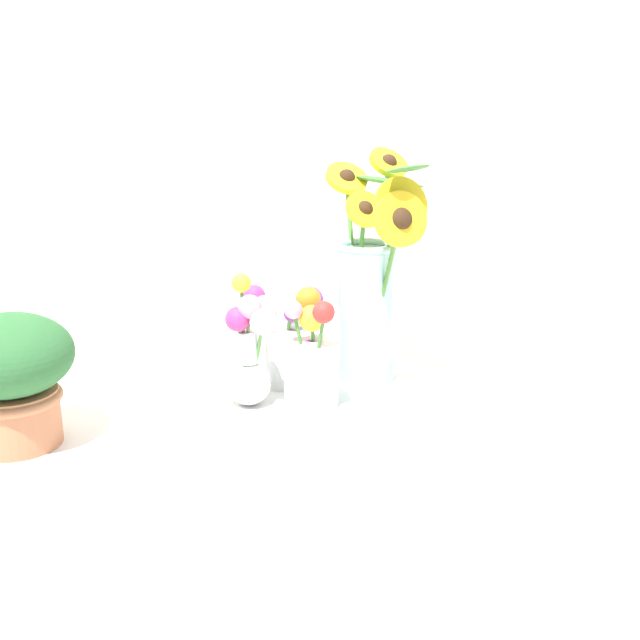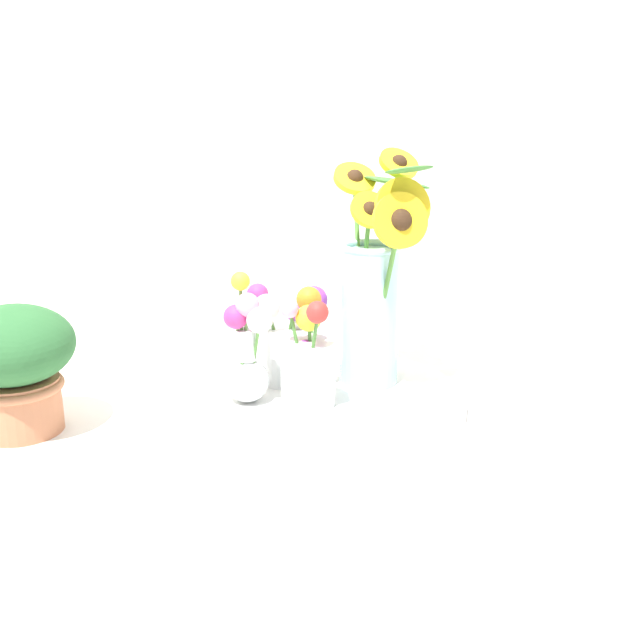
{
  "view_description": "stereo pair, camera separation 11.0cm",
  "coord_description": "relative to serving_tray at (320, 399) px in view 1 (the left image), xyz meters",
  "views": [
    {
      "loc": [
        -0.37,
        -0.92,
        0.44
      ],
      "look_at": [
        0.0,
        0.07,
        0.13
      ],
      "focal_mm": 42.0,
      "sensor_mm": 36.0,
      "label": 1
    },
    {
      "loc": [
        -0.27,
        -0.96,
        0.44
      ],
      "look_at": [
        0.0,
        0.07,
        0.13
      ],
      "focal_mm": 42.0,
      "sensor_mm": 36.0,
      "label": 2
    }
  ],
  "objects": [
    {
      "name": "ground_plane",
      "position": [
        -0.0,
        -0.07,
        -0.01
      ],
      "size": [
        6.0,
        6.0,
        0.0
      ],
      "primitive_type": "plane",
      "color": "silver"
    },
    {
      "name": "serving_tray",
      "position": [
        0.0,
        0.0,
        0.0
      ],
      "size": [
        0.45,
        0.45,
        0.02
      ],
      "color": "white",
      "rests_on": "ground_plane"
    },
    {
      "name": "mason_jar_sunflowers",
      "position": [
        0.09,
        0.03,
        0.16
      ],
      "size": [
        0.15,
        0.2,
        0.36
      ],
      "color": "#9ED1D6",
      "rests_on": "serving_tray"
    },
    {
      "name": "vase_small_center",
      "position": [
        -0.03,
        -0.04,
        0.08
      ],
      "size": [
        0.08,
        0.12,
        0.17
      ],
      "color": "white",
      "rests_on": "serving_tray"
    },
    {
      "name": "vase_bulb_right",
      "position": [
        -0.11,
        -0.0,
        0.08
      ],
      "size": [
        0.07,
        0.07,
        0.19
      ],
      "color": "white",
      "rests_on": "serving_tray"
    },
    {
      "name": "vase_small_back",
      "position": [
        -0.04,
        0.06,
        0.08
      ],
      "size": [
        0.13,
        0.08,
        0.16
      ],
      "color": "white",
      "rests_on": "serving_tray"
    },
    {
      "name": "potted_plant",
      "position": [
        -0.43,
        0.01,
        0.09
      ],
      "size": [
        0.17,
        0.17,
        0.18
      ],
      "color": "#B7704C",
      "rests_on": "ground_plane"
    }
  ]
}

